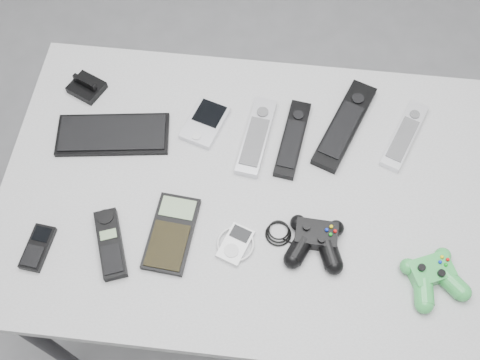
# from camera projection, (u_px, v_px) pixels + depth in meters

# --- Properties ---
(floor) EXTENTS (3.50, 3.50, 0.00)m
(floor) POSITION_uv_depth(u_px,v_px,m) (233.00, 315.00, 1.88)
(floor) COLOR slate
(floor) RESTS_ON ground
(desk) EXTENTS (1.14, 0.73, 0.76)m
(desk) POSITION_uv_depth(u_px,v_px,m) (255.00, 202.00, 1.31)
(desk) COLOR gray
(desk) RESTS_ON floor
(pda_keyboard) EXTENTS (0.27, 0.14, 0.02)m
(pda_keyboard) POSITION_uv_depth(u_px,v_px,m) (113.00, 134.00, 1.31)
(pda_keyboard) COLOR black
(pda_keyboard) RESTS_ON desk
(dock_bracket) EXTENTS (0.10, 0.09, 0.04)m
(dock_bracket) POSITION_uv_depth(u_px,v_px,m) (86.00, 85.00, 1.36)
(dock_bracket) COLOR black
(dock_bracket) RESTS_ON desk
(pda) EXTENTS (0.11, 0.14, 0.02)m
(pda) POSITION_uv_depth(u_px,v_px,m) (205.00, 123.00, 1.32)
(pda) COLOR silver
(pda) RESTS_ON desk
(remote_silver_a) EXTENTS (0.08, 0.21, 0.02)m
(remote_silver_a) POSITION_uv_depth(u_px,v_px,m) (256.00, 136.00, 1.30)
(remote_silver_a) COLOR silver
(remote_silver_a) RESTS_ON desk
(remote_black_a) EXTENTS (0.08, 0.21, 0.02)m
(remote_black_a) POSITION_uv_depth(u_px,v_px,m) (293.00, 139.00, 1.30)
(remote_black_a) COLOR black
(remote_black_a) RESTS_ON desk
(remote_black_b) EXTENTS (0.15, 0.26, 0.02)m
(remote_black_b) POSITION_uv_depth(u_px,v_px,m) (345.00, 125.00, 1.31)
(remote_black_b) COLOR black
(remote_black_b) RESTS_ON desk
(remote_silver_b) EXTENTS (0.12, 0.20, 0.02)m
(remote_silver_b) POSITION_uv_depth(u_px,v_px,m) (405.00, 135.00, 1.30)
(remote_silver_b) COLOR silver
(remote_silver_b) RESTS_ON desk
(mobile_phone) EXTENTS (0.06, 0.10, 0.02)m
(mobile_phone) POSITION_uv_depth(u_px,v_px,m) (38.00, 247.00, 1.17)
(mobile_phone) COLOR black
(mobile_phone) RESTS_ON desk
(cordless_handset) EXTENTS (0.10, 0.16, 0.02)m
(cordless_handset) POSITION_uv_depth(u_px,v_px,m) (110.00, 244.00, 1.17)
(cordless_handset) COLOR black
(cordless_handset) RESTS_ON desk
(calculator) EXTENTS (0.10, 0.18, 0.02)m
(calculator) POSITION_uv_depth(u_px,v_px,m) (171.00, 233.00, 1.19)
(calculator) COLOR black
(calculator) RESTS_ON desk
(mp3_player) EXTENTS (0.10, 0.11, 0.02)m
(mp3_player) POSITION_uv_depth(u_px,v_px,m) (235.00, 244.00, 1.18)
(mp3_player) COLOR silver
(mp3_player) RESTS_ON desk
(controller_black) EXTENTS (0.22, 0.14, 0.04)m
(controller_black) POSITION_uv_depth(u_px,v_px,m) (316.00, 240.00, 1.17)
(controller_black) COLOR black
(controller_black) RESTS_ON desk
(controller_green) EXTENTS (0.16, 0.17, 0.04)m
(controller_green) POSITION_uv_depth(u_px,v_px,m) (433.00, 276.00, 1.13)
(controller_green) COLOR #24873B
(controller_green) RESTS_ON desk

